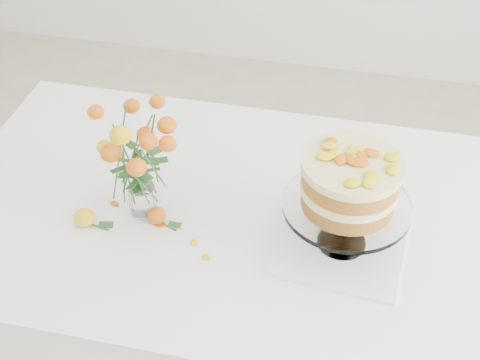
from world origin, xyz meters
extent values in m
cube|color=tan|center=(0.00, 0.00, 0.73)|extent=(1.40, 0.90, 0.04)
cylinder|color=tan|center=(-0.62, 0.37, 0.35)|extent=(0.06, 0.06, 0.71)
cylinder|color=tan|center=(0.62, 0.37, 0.35)|extent=(0.06, 0.06, 0.71)
cube|color=white|center=(0.00, 0.00, 0.75)|extent=(1.42, 0.92, 0.01)
cube|color=white|center=(0.00, 0.46, 0.65)|extent=(1.42, 0.01, 0.20)
cube|color=white|center=(0.33, -0.07, 0.76)|extent=(0.32, 0.32, 0.01)
cylinder|color=white|center=(0.33, -0.07, 0.84)|extent=(0.03, 0.03, 0.10)
cylinder|color=white|center=(0.33, -0.07, 0.89)|extent=(0.30, 0.30, 0.01)
cylinder|color=#996522|center=(0.33, -0.07, 0.92)|extent=(0.26, 0.26, 0.04)
cylinder|color=#FFF0A4|center=(0.33, -0.07, 0.95)|extent=(0.27, 0.27, 0.02)
cylinder|color=#996522|center=(0.33, -0.07, 0.98)|extent=(0.26, 0.26, 0.04)
cylinder|color=#FFF0A4|center=(0.33, -0.07, 1.01)|extent=(0.28, 0.28, 0.02)
cylinder|color=white|center=(-0.18, -0.06, 0.76)|extent=(0.05, 0.05, 0.01)
cylinder|color=white|center=(-0.18, -0.06, 0.80)|extent=(0.07, 0.07, 0.08)
ellipsoid|color=yellow|center=(-0.31, -0.13, 0.78)|extent=(0.05, 0.05, 0.04)
cylinder|color=#345B24|center=(-0.27, -0.14, 0.76)|extent=(0.06, 0.02, 0.01)
ellipsoid|color=#C66309|center=(-0.13, -0.09, 0.78)|extent=(0.05, 0.05, 0.04)
cylinder|color=#345B24|center=(-0.10, -0.10, 0.76)|extent=(0.06, 0.03, 0.00)
ellipsoid|color=yellow|center=(-0.12, -0.10, 0.76)|extent=(0.03, 0.02, 0.00)
ellipsoid|color=yellow|center=(-0.02, -0.14, 0.76)|extent=(0.03, 0.02, 0.00)
ellipsoid|color=yellow|center=(0.02, -0.18, 0.76)|extent=(0.03, 0.02, 0.00)
ellipsoid|color=yellow|center=(-0.26, -0.05, 0.76)|extent=(0.03, 0.02, 0.00)
ellipsoid|color=yellow|center=(-0.30, -0.12, 0.76)|extent=(0.03, 0.02, 0.00)
camera|label=1|loc=(0.34, -1.22, 1.94)|focal=50.00mm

